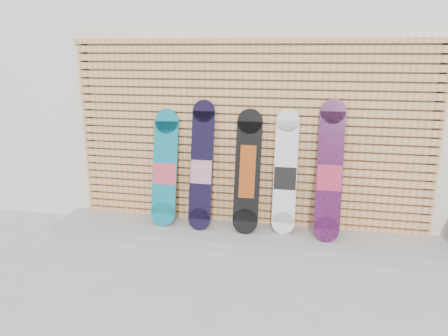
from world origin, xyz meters
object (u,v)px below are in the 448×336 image
at_px(snowboard_1, 201,166).
at_px(snowboard_2, 248,172).
at_px(snowboard_3, 285,173).
at_px(snowboard_0, 165,169).
at_px(snowboard_4, 330,172).

relative_size(snowboard_1, snowboard_2, 1.06).
bearing_deg(snowboard_2, snowboard_3, 5.73).
bearing_deg(snowboard_2, snowboard_0, 179.41).
distance_m(snowboard_0, snowboard_2, 1.00).
xyz_separation_m(snowboard_1, snowboard_4, (1.46, -0.02, 0.02)).
bearing_deg(snowboard_0, snowboard_1, -1.64).
relative_size(snowboard_0, snowboard_1, 0.92).
bearing_deg(snowboard_4, snowboard_3, 172.51).
bearing_deg(snowboard_4, snowboard_1, 179.29).
height_order(snowboard_0, snowboard_3, snowboard_3).
height_order(snowboard_3, snowboard_4, snowboard_4).
height_order(snowboard_1, snowboard_4, snowboard_4).
xyz_separation_m(snowboard_0, snowboard_1, (0.45, -0.01, 0.06)).
xyz_separation_m(snowboard_0, snowboard_2, (1.00, -0.01, 0.02)).
bearing_deg(snowboard_0, snowboard_2, -0.59).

